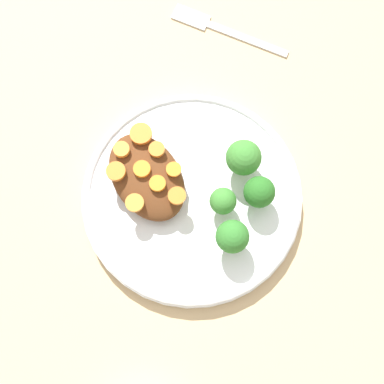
% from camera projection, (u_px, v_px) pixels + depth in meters
% --- Properties ---
extents(ground_plane, '(4.00, 4.00, 0.00)m').
position_uv_depth(ground_plane, '(192.00, 199.00, 0.68)').
color(ground_plane, tan).
extents(plate, '(0.27, 0.27, 0.02)m').
position_uv_depth(plate, '(192.00, 197.00, 0.67)').
color(plate, white).
rests_on(plate, ground_plane).
extents(stew_mound, '(0.12, 0.08, 0.03)m').
position_uv_depth(stew_mound, '(147.00, 177.00, 0.65)').
color(stew_mound, '#5B3319').
rests_on(stew_mound, plate).
extents(broccoli_floret_0, '(0.04, 0.04, 0.06)m').
position_uv_depth(broccoli_floret_0, '(232.00, 237.00, 0.61)').
color(broccoli_floret_0, '#759E51').
rests_on(broccoli_floret_0, plate).
extents(broccoli_floret_1, '(0.04, 0.04, 0.06)m').
position_uv_depth(broccoli_floret_1, '(242.00, 156.00, 0.64)').
color(broccoli_floret_1, '#759E51').
rests_on(broccoli_floret_1, plate).
extents(broccoli_floret_2, '(0.04, 0.04, 0.05)m').
position_uv_depth(broccoli_floret_2, '(259.00, 192.00, 0.63)').
color(broccoli_floret_2, '#759E51').
rests_on(broccoli_floret_2, plate).
extents(broccoli_floret_3, '(0.03, 0.03, 0.04)m').
position_uv_depth(broccoli_floret_3, '(223.00, 201.00, 0.63)').
color(broccoli_floret_3, '#759E51').
rests_on(broccoli_floret_3, plate).
extents(carrot_slice_0, '(0.02, 0.02, 0.00)m').
position_uv_depth(carrot_slice_0, '(135.00, 203.00, 0.62)').
color(carrot_slice_0, orange).
rests_on(carrot_slice_0, stew_mound).
extents(carrot_slice_1, '(0.02, 0.02, 0.01)m').
position_uv_depth(carrot_slice_1, '(116.00, 171.00, 0.63)').
color(carrot_slice_1, orange).
rests_on(carrot_slice_1, stew_mound).
extents(carrot_slice_2, '(0.02, 0.02, 0.01)m').
position_uv_depth(carrot_slice_2, '(142.00, 169.00, 0.63)').
color(carrot_slice_2, orange).
rests_on(carrot_slice_2, stew_mound).
extents(carrot_slice_3, '(0.02, 0.02, 0.01)m').
position_uv_depth(carrot_slice_3, '(176.00, 194.00, 0.62)').
color(carrot_slice_3, orange).
rests_on(carrot_slice_3, stew_mound).
extents(carrot_slice_4, '(0.02, 0.02, 0.01)m').
position_uv_depth(carrot_slice_4, '(157.00, 149.00, 0.64)').
color(carrot_slice_4, orange).
rests_on(carrot_slice_4, stew_mound).
extents(carrot_slice_5, '(0.03, 0.03, 0.01)m').
position_uv_depth(carrot_slice_5, '(141.00, 134.00, 0.64)').
color(carrot_slice_5, orange).
rests_on(carrot_slice_5, stew_mound).
extents(carrot_slice_6, '(0.02, 0.02, 0.00)m').
position_uv_depth(carrot_slice_6, '(174.00, 169.00, 0.63)').
color(carrot_slice_6, orange).
rests_on(carrot_slice_6, stew_mound).
extents(carrot_slice_7, '(0.02, 0.02, 0.01)m').
position_uv_depth(carrot_slice_7, '(158.00, 184.00, 0.63)').
color(carrot_slice_7, orange).
rests_on(carrot_slice_7, stew_mound).
extents(carrot_slice_8, '(0.02, 0.02, 0.01)m').
position_uv_depth(carrot_slice_8, '(122.00, 149.00, 0.64)').
color(carrot_slice_8, orange).
rests_on(carrot_slice_8, stew_mound).
extents(fork, '(0.15, 0.11, 0.01)m').
position_uv_depth(fork, '(219.00, 28.00, 0.74)').
color(fork, silver).
rests_on(fork, ground_plane).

